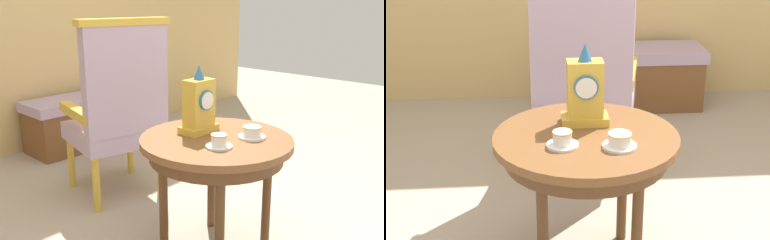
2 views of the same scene
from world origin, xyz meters
TOP-DOWN VIEW (x-y plane):
  - side_table at (0.03, 0.04)m, footprint 0.73×0.73m
  - teacup_left at (-0.07, -0.06)m, footprint 0.12×0.12m
  - teacup_right at (0.14, -0.08)m, footprint 0.13×0.13m
  - mantel_clock at (0.03, 0.16)m, footprint 0.19×0.11m
  - armchair at (0.10, 0.90)m, footprint 0.64×0.63m
  - window_bench at (0.54, 1.95)m, footprint 1.04×0.40m

SIDE VIEW (x-z plane):
  - window_bench at x=0.54m, z-range 0.00..0.44m
  - side_table at x=0.03m, z-range 0.23..0.84m
  - armchair at x=0.10m, z-range 0.02..1.16m
  - teacup_left at x=-0.07m, z-range 0.60..0.66m
  - teacup_right at x=0.14m, z-range 0.60..0.66m
  - mantel_clock at x=0.03m, z-range 0.57..0.91m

